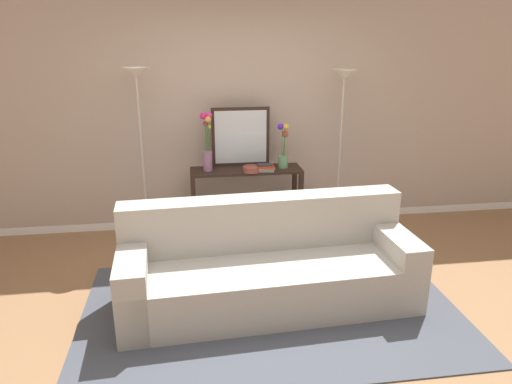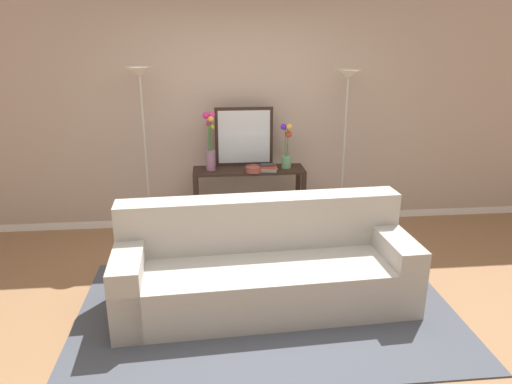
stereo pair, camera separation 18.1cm
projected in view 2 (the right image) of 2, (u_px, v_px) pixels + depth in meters
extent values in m
cube|color=#936B47|center=(260.00, 314.00, 3.97)|extent=(16.00, 16.00, 0.02)
cube|color=white|center=(242.00, 217.00, 5.89)|extent=(12.00, 0.15, 0.09)
cube|color=#B29E8E|center=(241.00, 102.00, 5.43)|extent=(12.00, 0.14, 2.75)
cube|color=#474C56|center=(267.00, 311.00, 3.98)|extent=(3.13, 1.94, 0.01)
cube|color=#ADA89E|center=(266.00, 283.00, 4.01)|extent=(2.50, 0.98, 0.42)
cube|color=#ADA89E|center=(260.00, 222.00, 4.15)|extent=(2.47, 0.38, 0.46)
cube|color=#ADA89E|center=(130.00, 284.00, 3.83)|extent=(0.28, 0.87, 0.60)
cube|color=#ADA89E|center=(391.00, 265.00, 4.14)|extent=(0.28, 0.87, 0.60)
cube|color=black|center=(249.00, 170.00, 5.26)|extent=(1.23, 0.37, 0.03)
cube|color=black|center=(249.00, 223.00, 5.46)|extent=(1.13, 0.32, 0.01)
cube|color=black|center=(196.00, 210.00, 5.18)|extent=(0.05, 0.05, 0.76)
cube|color=black|center=(303.00, 207.00, 5.29)|extent=(0.05, 0.05, 0.76)
cube|color=black|center=(197.00, 200.00, 5.48)|extent=(0.05, 0.05, 0.76)
cube|color=black|center=(298.00, 197.00, 5.59)|extent=(0.05, 0.05, 0.76)
cylinder|color=#B7B2A8|center=(152.00, 238.00, 5.39)|extent=(0.26, 0.26, 0.02)
cylinder|color=#B7B2A8|center=(146.00, 161.00, 5.10)|extent=(0.02, 0.02, 1.77)
cone|color=silver|center=(139.00, 72.00, 4.80)|extent=(0.28, 0.28, 0.10)
cylinder|color=#B7B2A8|center=(339.00, 230.00, 5.59)|extent=(0.26, 0.26, 0.02)
cylinder|color=#B7B2A8|center=(343.00, 158.00, 5.31)|extent=(0.02, 0.02, 1.73)
cone|color=silver|center=(348.00, 75.00, 5.02)|extent=(0.28, 0.28, 0.10)
cube|color=black|center=(244.00, 137.00, 5.29)|extent=(0.65, 0.02, 0.66)
cube|color=silver|center=(244.00, 137.00, 5.28)|extent=(0.58, 0.01, 0.59)
cylinder|color=gray|center=(211.00, 160.00, 5.17)|extent=(0.10, 0.10, 0.22)
cylinder|color=#3D7538|center=(208.00, 133.00, 5.08)|extent=(0.02, 0.05, 0.38)
sphere|color=#DC247C|center=(206.00, 116.00, 5.02)|extent=(0.07, 0.07, 0.07)
cylinder|color=#3D7538|center=(210.00, 137.00, 5.11)|extent=(0.04, 0.01, 0.29)
sphere|color=#C32F76|center=(209.00, 123.00, 5.08)|extent=(0.06, 0.06, 0.06)
cylinder|color=#3D7538|center=(210.00, 135.00, 5.07)|extent=(0.03, 0.02, 0.35)
sphere|color=#E99548|center=(211.00, 119.00, 5.00)|extent=(0.07, 0.07, 0.07)
cylinder|color=#3D7538|center=(211.00, 133.00, 5.09)|extent=(0.03, 0.04, 0.38)
sphere|color=#D43581|center=(212.00, 115.00, 5.04)|extent=(0.07, 0.07, 0.07)
cylinder|color=#3D7538|center=(211.00, 139.00, 5.11)|extent=(0.03, 0.03, 0.26)
sphere|color=gold|center=(212.00, 127.00, 5.08)|extent=(0.05, 0.05, 0.05)
cylinder|color=#669E6B|center=(286.00, 162.00, 5.28)|extent=(0.11, 0.11, 0.13)
cylinder|color=#3D7538|center=(285.00, 142.00, 5.20)|extent=(0.01, 0.05, 0.33)
sphere|color=#5921D0|center=(284.00, 127.00, 5.15)|extent=(0.07, 0.07, 0.07)
cylinder|color=#3D7538|center=(287.00, 145.00, 5.23)|extent=(0.03, 0.02, 0.24)
sphere|color=#D4412D|center=(288.00, 134.00, 5.21)|extent=(0.08, 0.08, 0.08)
cylinder|color=#3D7538|center=(288.00, 142.00, 5.19)|extent=(0.02, 0.02, 0.33)
sphere|color=gold|center=(289.00, 127.00, 5.12)|extent=(0.07, 0.07, 0.07)
cylinder|color=brown|center=(254.00, 169.00, 5.14)|extent=(0.19, 0.19, 0.05)
torus|color=brown|center=(254.00, 167.00, 5.13)|extent=(0.19, 0.19, 0.01)
cube|color=slate|center=(267.00, 170.00, 5.16)|extent=(0.21, 0.14, 0.03)
cube|color=gold|center=(269.00, 168.00, 5.16)|extent=(0.18, 0.12, 0.02)
cube|color=#BC3328|center=(268.00, 167.00, 5.14)|extent=(0.18, 0.12, 0.02)
cube|color=#2D2D33|center=(268.00, 165.00, 5.15)|extent=(0.16, 0.11, 0.01)
cube|color=maroon|center=(208.00, 231.00, 5.44)|extent=(0.05, 0.13, 0.12)
cube|color=#6B3360|center=(213.00, 232.00, 5.45)|extent=(0.06, 0.15, 0.10)
cube|color=navy|center=(218.00, 231.00, 5.45)|extent=(0.06, 0.17, 0.11)
cube|color=slate|center=(223.00, 230.00, 5.46)|extent=(0.05, 0.16, 0.13)
cube|color=gold|center=(228.00, 231.00, 5.47)|extent=(0.06, 0.14, 0.10)
cube|color=silver|center=(232.00, 231.00, 5.47)|extent=(0.03, 0.14, 0.10)
cube|color=#B77F33|center=(234.00, 231.00, 5.47)|extent=(0.02, 0.15, 0.10)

